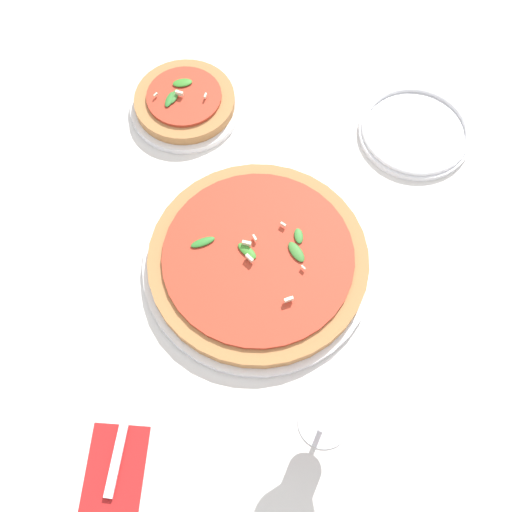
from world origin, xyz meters
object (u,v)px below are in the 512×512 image
(side_plate_white, at_px, (415,132))
(fork, at_px, (113,476))
(pizza_personal_side, at_px, (185,103))
(wine_glass, at_px, (332,408))
(pizza_arugula_main, at_px, (256,260))

(side_plate_white, bearing_deg, fork, -20.68)
(pizza_personal_side, relative_size, wine_glass, 1.31)
(fork, xyz_separation_m, side_plate_white, (-0.66, 0.25, 0.00))
(pizza_arugula_main, xyz_separation_m, pizza_personal_side, (-0.24, -0.21, -0.00))
(pizza_arugula_main, xyz_separation_m, side_plate_white, (-0.32, 0.17, -0.01))
(wine_glass, height_order, fork, wine_glass)
(fork, bearing_deg, wine_glass, 111.47)
(wine_glass, xyz_separation_m, side_plate_white, (-0.51, 0.01, -0.09))
(pizza_arugula_main, relative_size, pizza_personal_side, 1.82)
(pizza_personal_side, height_order, fork, pizza_personal_side)
(pizza_arugula_main, distance_m, pizza_personal_side, 0.32)
(pizza_personal_side, height_order, side_plate_white, pizza_personal_side)
(pizza_personal_side, distance_m, side_plate_white, 0.39)
(wine_glass, relative_size, fork, 0.70)
(fork, height_order, side_plate_white, side_plate_white)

